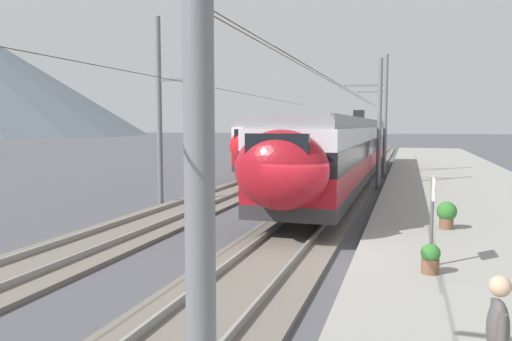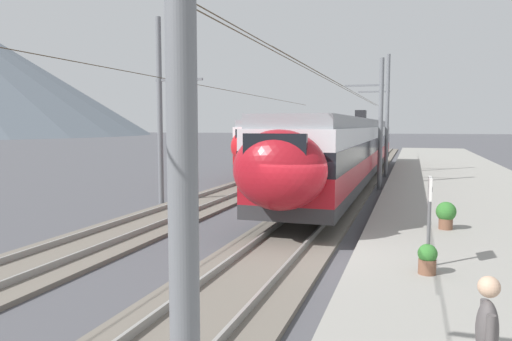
# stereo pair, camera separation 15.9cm
# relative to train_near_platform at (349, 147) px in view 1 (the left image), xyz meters

# --- Properties ---
(ground_plane) EXTENTS (400.00, 400.00, 0.00)m
(ground_plane) POSITION_rel_train_near_platform_xyz_m (-16.37, -0.93, -2.23)
(ground_plane) COLOR #4C4C51
(track_near) EXTENTS (120.00, 3.00, 0.28)m
(track_near) POSITION_rel_train_near_platform_xyz_m (-16.37, -0.00, -2.16)
(track_near) COLOR #6B6359
(track_near) RESTS_ON ground
(track_far) EXTENTS (120.00, 3.00, 0.28)m
(track_far) POSITION_rel_train_near_platform_xyz_m (-16.37, 5.32, -2.16)
(track_far) COLOR #6B6359
(track_far) RESTS_ON ground
(train_near_platform) EXTENTS (33.57, 2.95, 4.27)m
(train_near_platform) POSITION_rel_train_near_platform_xyz_m (0.00, 0.00, 0.00)
(train_near_platform) COLOR #2D2D30
(train_near_platform) RESTS_ON track_near
(train_far_track) EXTENTS (26.75, 2.98, 4.27)m
(train_far_track) POSITION_rel_train_near_platform_xyz_m (10.36, 5.32, -0.01)
(train_far_track) COLOR #2D2D30
(train_far_track) RESTS_ON track_far
(catenary_mast_west) EXTENTS (43.42, 2.10, 8.43)m
(catenary_mast_west) POSITION_rel_train_near_platform_xyz_m (-25.51, -1.68, 2.11)
(catenary_mast_west) COLOR slate
(catenary_mast_west) RESTS_ON ground
(catenary_mast_mid) EXTENTS (43.42, 2.10, 7.11)m
(catenary_mast_mid) POSITION_rel_train_near_platform_xyz_m (-1.79, -1.66, 1.52)
(catenary_mast_mid) COLOR slate
(catenary_mast_mid) RESTS_ON ground
(catenary_mast_east) EXTENTS (43.42, 2.10, 8.22)m
(catenary_mast_east) POSITION_rel_train_near_platform_xyz_m (4.89, -1.68, 2.01)
(catenary_mast_east) COLOR slate
(catenary_mast_east) RESTS_ON ground
(catenary_mast_far_side) EXTENTS (43.42, 2.24, 8.23)m
(catenary_mast_far_side) POSITION_rel_train_near_platform_xyz_m (-9.60, 7.12, 2.00)
(catenary_mast_far_side) COLOR slate
(catenary_mast_far_side) RESTS_ON ground
(platform_sign) EXTENTS (0.70, 0.08, 2.05)m
(platform_sign) POSITION_rel_train_near_platform_xyz_m (-17.42, -3.88, -0.42)
(platform_sign) COLOR #59595B
(platform_sign) RESTS_ON platform_slab
(potted_plant_platform_edge) EXTENTS (0.61, 0.61, 0.85)m
(potted_plant_platform_edge) POSITION_rel_train_near_platform_xyz_m (-13.01, -4.52, -1.43)
(potted_plant_platform_edge) COLOR brown
(potted_plant_platform_edge) RESTS_ON platform_slab
(potted_plant_by_shelter) EXTENTS (0.41, 0.41, 0.66)m
(potted_plant_by_shelter) POSITION_rel_train_near_platform_xyz_m (-18.00, -3.85, -1.57)
(potted_plant_by_shelter) COLOR brown
(potted_plant_by_shelter) RESTS_ON platform_slab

